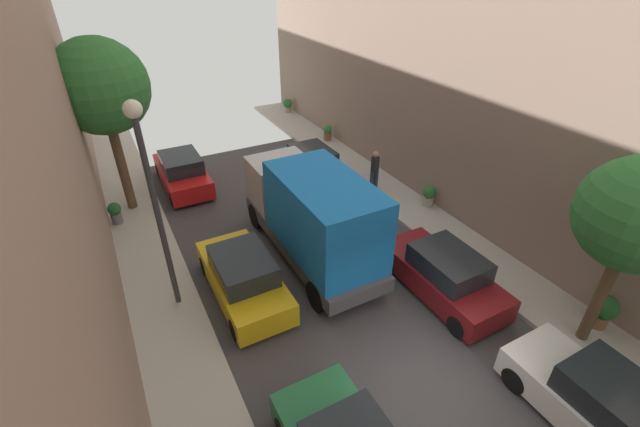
% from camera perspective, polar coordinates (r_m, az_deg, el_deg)
% --- Properties ---
extents(ground, '(32.00, 32.00, 0.00)m').
position_cam_1_polar(ground, '(11.47, 13.30, -21.51)').
color(ground, '#423F42').
extents(sidewalk_right, '(2.00, 44.00, 0.15)m').
position_cam_1_polar(sidewalk_right, '(14.42, 29.04, -11.55)').
color(sidewalk_right, '#B7B2A8').
rests_on(sidewalk_right, ground).
extents(parked_car_left_3, '(1.78, 4.20, 1.57)m').
position_cam_1_polar(parked_car_left_3, '(13.03, -10.32, -8.47)').
color(parked_car_left_3, gold).
rests_on(parked_car_left_3, ground).
extents(parked_car_left_4, '(1.78, 4.20, 1.57)m').
position_cam_1_polar(parked_car_left_4, '(19.75, -18.12, 5.32)').
color(parked_car_left_4, red).
rests_on(parked_car_left_4, ground).
extents(parked_car_right_2, '(1.78, 4.20, 1.57)m').
position_cam_1_polar(parked_car_right_2, '(11.70, 34.19, -21.05)').
color(parked_car_right_2, white).
rests_on(parked_car_right_2, ground).
extents(parked_car_right_3, '(1.78, 4.20, 1.57)m').
position_cam_1_polar(parked_car_right_3, '(13.45, 16.37, -7.93)').
color(parked_car_right_3, maroon).
rests_on(parked_car_right_3, ground).
extents(parked_car_right_4, '(1.78, 4.20, 1.57)m').
position_cam_1_polar(parked_car_right_4, '(19.45, -1.13, 6.56)').
color(parked_car_right_4, '#194799').
rests_on(parked_car_right_4, ground).
extents(delivery_truck, '(2.26, 6.60, 3.38)m').
position_cam_1_polar(delivery_truck, '(13.70, -1.03, -0.11)').
color(delivery_truck, '#4C4C51').
rests_on(delivery_truck, ground).
extents(pedestrian, '(0.40, 0.36, 1.72)m').
position_cam_1_polar(pedestrian, '(18.45, 7.42, 6.03)').
color(pedestrian, '#2D334C').
rests_on(pedestrian, sidewalk_right).
extents(street_tree_0, '(3.37, 3.37, 6.57)m').
position_cam_1_polar(street_tree_0, '(17.17, -27.56, 14.83)').
color(street_tree_0, brown).
rests_on(street_tree_0, sidewalk_left).
extents(street_tree_1, '(2.70, 2.70, 5.26)m').
position_cam_1_polar(street_tree_1, '(11.81, 37.12, -0.25)').
color(street_tree_1, brown).
rests_on(street_tree_1, sidewalk_right).
extents(potted_plant_0, '(0.52, 0.52, 0.87)m').
position_cam_1_polar(potted_plant_0, '(17.70, 14.51, 2.39)').
color(potted_plant_0, '#B2A899').
rests_on(potted_plant_0, sidewalk_right).
extents(potted_plant_1, '(0.60, 0.60, 0.87)m').
position_cam_1_polar(potted_plant_1, '(28.15, -4.39, 14.47)').
color(potted_plant_1, '#B2A899').
rests_on(potted_plant_1, sidewalk_right).
extents(potted_plant_3, '(0.49, 0.49, 0.87)m').
position_cam_1_polar(potted_plant_3, '(17.81, -25.96, 0.16)').
color(potted_plant_3, slate).
rests_on(potted_plant_3, sidewalk_left).
extents(potted_plant_4, '(0.71, 0.71, 1.03)m').
position_cam_1_polar(potted_plant_4, '(14.13, 33.96, -10.71)').
color(potted_plant_4, brown).
rests_on(potted_plant_4, sidewalk_right).
extents(potted_plant_5, '(0.48, 0.48, 0.86)m').
position_cam_1_polar(potted_plant_5, '(23.60, 1.03, 10.96)').
color(potted_plant_5, brown).
rests_on(potted_plant_5, sidewalk_right).
extents(lamp_post, '(0.44, 0.44, 6.10)m').
position_cam_1_polar(lamp_post, '(11.38, -21.94, 3.69)').
color(lamp_post, '#333338').
rests_on(lamp_post, sidewalk_left).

